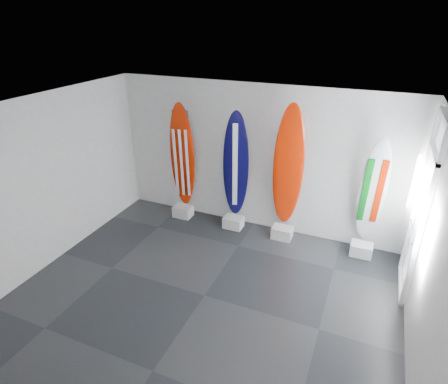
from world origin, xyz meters
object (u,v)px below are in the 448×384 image
at_px(surfboard_swiss, 288,168).
at_px(surfboard_italy, 372,191).
at_px(surfboard_navy, 236,166).
at_px(surfboard_usa, 182,156).

bearing_deg(surfboard_swiss, surfboard_italy, -14.25).
height_order(surfboard_navy, surfboard_italy, surfboard_navy).
xyz_separation_m(surfboard_navy, surfboard_italy, (2.61, 0.00, -0.08)).
bearing_deg(surfboard_navy, surfboard_usa, 162.82).
distance_m(surfboard_usa, surfboard_swiss, 2.29).
bearing_deg(surfboard_italy, surfboard_swiss, 171.71).
relative_size(surfboard_swiss, surfboard_italy, 1.19).
xyz_separation_m(surfboard_usa, surfboard_swiss, (2.29, 0.00, 0.10)).
relative_size(surfboard_navy, surfboard_swiss, 0.90).
bearing_deg(surfboard_swiss, surfboard_usa, 165.75).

